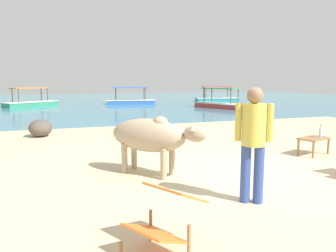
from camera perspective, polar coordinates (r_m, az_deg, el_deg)
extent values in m
cube|color=#CCB78E|center=(6.15, 13.92, -8.41)|extent=(18.00, 14.00, 0.04)
cube|color=teal|center=(27.19, -11.98, 4.23)|extent=(60.00, 36.00, 0.03)
cylinder|color=tan|center=(5.79, 0.72, -6.13)|extent=(0.11, 0.11, 0.56)
cylinder|color=tan|center=(5.53, -0.81, -6.82)|extent=(0.11, 0.11, 0.56)
cylinder|color=tan|center=(6.22, -6.12, -5.18)|extent=(0.11, 0.11, 0.56)
cylinder|color=tan|center=(5.97, -7.84, -5.77)|extent=(0.11, 0.11, 0.56)
ellipsoid|color=tan|center=(5.78, -3.67, -1.66)|extent=(1.45, 1.51, 0.61)
ellipsoid|color=tan|center=(5.32, 4.93, -1.41)|extent=(0.45, 0.46, 0.28)
cone|color=tan|center=(5.43, 5.55, 0.08)|extent=(0.14, 0.14, 0.10)
cone|color=tan|center=(5.17, 4.31, -0.31)|extent=(0.14, 0.14, 0.10)
ellipsoid|color=tan|center=(5.60, -1.39, 0.72)|extent=(0.37, 0.37, 0.20)
cube|color=olive|center=(8.08, 24.81, -2.03)|extent=(0.86, 0.66, 0.04)
cylinder|color=olive|center=(8.50, 24.74, -2.95)|extent=(0.05, 0.05, 0.37)
cylinder|color=olive|center=(8.34, 26.92, -3.28)|extent=(0.05, 0.05, 0.37)
cylinder|color=olive|center=(7.91, 22.41, -3.59)|extent=(0.05, 0.05, 0.37)
cylinder|color=olive|center=(7.74, 24.71, -3.97)|extent=(0.05, 0.05, 0.37)
cylinder|color=#A3C6D1|center=(8.16, 25.75, -1.09)|extent=(0.07, 0.07, 0.22)
cylinder|color=#A3C6D1|center=(8.14, 25.81, -0.12)|extent=(0.03, 0.03, 0.06)
cylinder|color=red|center=(8.13, 25.83, 0.15)|extent=(0.03, 0.03, 0.02)
cylinder|color=olive|center=(3.36, -8.48, -21.06)|extent=(0.04, 0.04, 0.14)
cylinder|color=olive|center=(3.25, 3.78, -20.03)|extent=(0.04, 0.04, 0.34)
cylinder|color=olive|center=(3.56, -3.13, -17.40)|extent=(0.04, 0.04, 0.34)
cube|color=orange|center=(3.23, -2.44, -18.79)|extent=(0.63, 0.66, 0.21)
cube|color=orange|center=(3.31, 1.39, -11.93)|extent=(0.66, 0.68, 0.23)
cylinder|color=#334C99|center=(4.64, 16.01, -8.40)|extent=(0.14, 0.14, 0.82)
cylinder|color=#334C99|center=(4.62, 13.77, -8.36)|extent=(0.14, 0.14, 0.82)
cylinder|color=#DBC64C|center=(4.49, 15.21, 0.23)|extent=(0.32, 0.32, 0.58)
cylinder|color=#DBC64C|center=(4.50, 17.89, 0.52)|extent=(0.09, 0.09, 0.52)
cylinder|color=#DBC64C|center=(4.47, 12.54, 0.68)|extent=(0.09, 0.09, 0.52)
sphere|color=#997051|center=(4.45, 15.40, 5.34)|extent=(0.22, 0.22, 0.22)
ellipsoid|color=#6B5B4C|center=(9.91, -3.78, -0.81)|extent=(0.82, 0.83, 0.35)
ellipsoid|color=brown|center=(10.54, -21.99, -0.34)|extent=(0.82, 0.89, 0.53)
cube|color=teal|center=(27.51, 8.80, 4.67)|extent=(3.74, 1.74, 0.28)
cube|color=white|center=(27.50, 8.80, 5.01)|extent=(3.82, 1.81, 0.04)
cylinder|color=brown|center=(28.18, 10.70, 5.96)|extent=(0.06, 0.06, 0.95)
cylinder|color=brown|center=(27.45, 11.23, 5.89)|extent=(0.06, 0.06, 0.95)
cylinder|color=brown|center=(27.56, 6.43, 6.00)|extent=(0.06, 0.06, 0.95)
cylinder|color=brown|center=(26.81, 6.85, 5.94)|extent=(0.06, 0.06, 0.95)
cube|color=red|center=(27.47, 8.85, 7.01)|extent=(2.65, 1.38, 0.06)
cube|color=#3866B7|center=(24.15, -6.77, 4.25)|extent=(3.71, 1.57, 0.28)
cube|color=white|center=(24.14, -6.78, 4.63)|extent=(3.79, 1.63, 0.04)
cylinder|color=brown|center=(24.61, -4.35, 5.79)|extent=(0.06, 0.06, 0.95)
cylinder|color=brown|center=(23.84, -4.13, 5.72)|extent=(0.06, 0.06, 0.95)
cylinder|color=brown|center=(24.44, -9.41, 5.69)|extent=(0.06, 0.06, 0.95)
cylinder|color=brown|center=(23.68, -9.35, 5.62)|extent=(0.06, 0.06, 0.95)
cube|color=#3D66C6|center=(24.10, -6.82, 6.91)|extent=(2.62, 1.26, 0.06)
cube|color=#C63833|center=(20.86, 9.44, 3.60)|extent=(2.42, 3.74, 0.28)
cube|color=white|center=(20.85, 9.45, 4.04)|extent=(2.50, 3.83, 0.04)
cylinder|color=brown|center=(21.22, 6.54, 5.40)|extent=(0.06, 0.06, 0.95)
cylinder|color=brown|center=(21.80, 7.89, 5.45)|extent=(0.06, 0.06, 0.95)
cylinder|color=brown|center=(19.85, 11.22, 5.12)|extent=(0.06, 0.06, 0.95)
cylinder|color=brown|center=(20.47, 12.52, 5.17)|extent=(0.06, 0.06, 0.95)
cube|color=#339356|center=(20.80, 9.51, 6.68)|extent=(1.85, 2.68, 0.06)
cube|color=#338E66|center=(24.04, -23.45, 3.63)|extent=(3.57, 2.99, 0.28)
cube|color=white|center=(24.03, -23.48, 4.01)|extent=(3.66, 3.08, 0.04)
cylinder|color=brown|center=(23.13, -25.34, 4.90)|extent=(0.06, 0.06, 0.95)
cylinder|color=brown|center=(23.80, -26.25, 4.91)|extent=(0.06, 0.06, 0.95)
cylinder|color=brown|center=(24.26, -20.88, 5.25)|extent=(0.06, 0.06, 0.95)
cylinder|color=brown|center=(24.90, -21.86, 5.26)|extent=(0.06, 0.06, 0.95)
cube|color=orange|center=(23.99, -23.61, 6.29)|extent=(2.59, 2.23, 0.06)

